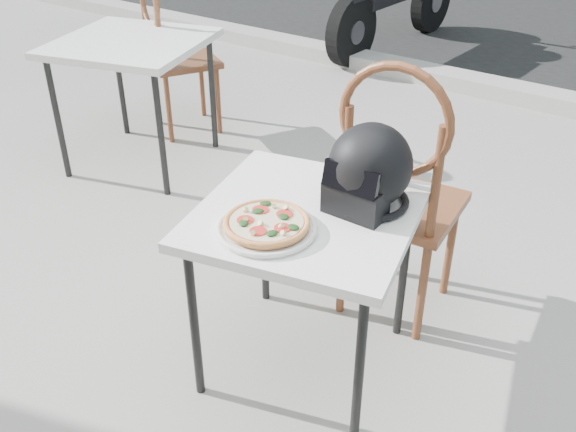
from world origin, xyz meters
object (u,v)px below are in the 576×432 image
Objects in this scene: pizza at (267,222)px; cafe_chair_main at (398,183)px; plate at (267,228)px; cafe_chair_side at (169,41)px; cafe_table_side at (131,52)px; motorcycle at (396,0)px; helmet at (369,171)px; cafe_table_main at (306,226)px.

cafe_chair_main is (0.16, 0.64, -0.09)m from pizza.
plate is 2.48m from cafe_chair_side.
cafe_table_side is 0.50× the size of motorcycle.
cafe_chair_main is (-0.02, 0.30, -0.19)m from helmet.
cafe_table_side is at bearing -17.64° from cafe_chair_main.
cafe_chair_side reaches higher than pizza.
plate is 0.43× the size of cafe_table_side.
cafe_chair_side is (-1.94, 1.54, -0.11)m from pizza.
cafe_table_side is (-1.96, 0.73, -0.12)m from helmet.
cafe_chair_main is 2.29m from cafe_chair_side.
cafe_chair_side reaches higher than plate.
helmet is (0.18, 0.34, 0.12)m from plate.
cafe_table_side is at bearing 153.89° from cafe_table_main.
cafe_table_main is 0.29m from helmet.
cafe_table_main is 0.47m from cafe_chair_main.
cafe_chair_side is at bearing -28.23° from cafe_chair_main.
helmet is 0.35m from cafe_chair_main.
cafe_chair_main is (0.16, 0.64, -0.06)m from plate.
cafe_chair_main is 1.15× the size of cafe_table_side.
cafe_chair_side is at bearing -93.01° from motorcycle.
helmet is at bearing 46.79° from cafe_table_main.
cafe_table_main is 4.28m from motorcycle.
pizza is at bearing -64.44° from motorcycle.
motorcycle is at bearing 111.24° from pizza.
cafe_chair_main is at bearing 74.54° from cafe_table_main.
pizza is at bearing 171.56° from cafe_chair_side.
cafe_chair_side is (-2.10, 0.90, -0.02)m from cafe_chair_main.
plate is 0.66m from cafe_chair_main.
cafe_table_main is 0.87× the size of cafe_table_side.
helmet is (0.15, 0.16, 0.19)m from cafe_table_main.
cafe_chair_side is (-2.12, 1.20, -0.21)m from helmet.
cafe_chair_main is 3.92m from motorcycle.
cafe_table_main is 2.01× the size of plate.
pizza is 2.48m from cafe_chair_side.
cafe_table_main is 2.89× the size of helmet.
cafe_chair_main reaches higher than helmet.
helmet reaches higher than cafe_table_side.
plate is 1.23× the size of pizza.
cafe_table_main is 2.02m from cafe_table_side.
helmet reaches higher than pizza.
cafe_chair_main reaches higher than cafe_table_main.
helmet is 0.30× the size of cafe_table_side.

